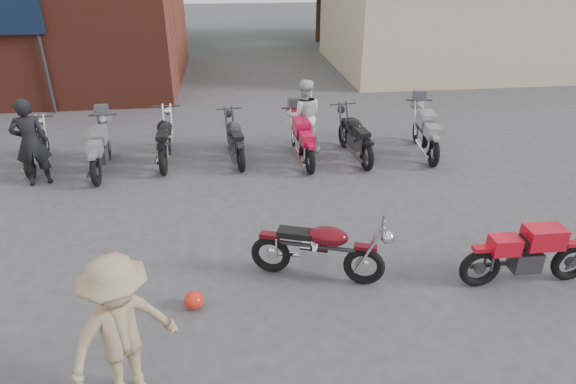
{
  "coord_description": "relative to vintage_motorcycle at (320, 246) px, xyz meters",
  "views": [
    {
      "loc": [
        -1.22,
        -5.67,
        4.59
      ],
      "look_at": [
        -0.3,
        1.62,
        0.9
      ],
      "focal_mm": 30.0,
      "sensor_mm": 36.0,
      "label": 1
    }
  ],
  "objects": [
    {
      "name": "ground",
      "position": [
        -0.03,
        -0.37,
        -0.58
      ],
      "size": [
        90.0,
        90.0,
        0.0
      ],
      "primitive_type": "plane",
      "color": "#39393C"
    },
    {
      "name": "brick_building",
      "position": [
        -9.03,
        13.63,
        1.42
      ],
      "size": [
        12.0,
        8.0,
        4.0
      ],
      "primitive_type": "cube",
      "color": "maroon",
      "rests_on": "ground"
    },
    {
      "name": "stucco_building",
      "position": [
        8.47,
        14.63,
        1.17
      ],
      "size": [
        10.0,
        8.0,
        3.5
      ],
      "primitive_type": "cube",
      "color": "tan",
      "rests_on": "ground"
    },
    {
      "name": "vintage_motorcycle",
      "position": [
        0.0,
        0.0,
        0.0
      ],
      "size": [
        2.12,
        1.3,
        1.17
      ],
      "primitive_type": null,
      "rotation": [
        0.0,
        0.0,
        -0.34
      ],
      "color": "#560A12",
      "rests_on": "ground"
    },
    {
      "name": "sportbike",
      "position": [
        3.14,
        -0.52,
        0.0
      ],
      "size": [
        2.03,
        0.7,
        1.17
      ],
      "primitive_type": null,
      "rotation": [
        0.0,
        0.0,
        -0.02
      ],
      "color": "red",
      "rests_on": "ground"
    },
    {
      "name": "helmet",
      "position": [
        -1.9,
        -0.48,
        -0.45
      ],
      "size": [
        0.37,
        0.37,
        0.26
      ],
      "primitive_type": "ellipsoid",
      "rotation": [
        0.0,
        0.0,
        0.41
      ],
      "color": "red",
      "rests_on": "ground"
    },
    {
      "name": "person_dark",
      "position": [
        -5.47,
        4.13,
        0.38
      ],
      "size": [
        0.81,
        0.65,
        1.92
      ],
      "primitive_type": "imported",
      "rotation": [
        0.0,
        0.0,
        3.45
      ],
      "color": "black",
      "rests_on": "ground"
    },
    {
      "name": "person_light",
      "position": [
        0.59,
        5.35,
        0.33
      ],
      "size": [
        0.93,
        0.75,
        1.83
      ],
      "primitive_type": "imported",
      "rotation": [
        0.0,
        0.0,
        3.08
      ],
      "color": "silver",
      "rests_on": "ground"
    },
    {
      "name": "person_tan",
      "position": [
        -2.5,
        -1.97,
        0.37
      ],
      "size": [
        1.41,
        1.33,
        1.92
      ],
      "primitive_type": "imported",
      "rotation": [
        0.0,
        0.0,
        0.68
      ],
      "color": "#937C5A",
      "rests_on": "ground"
    },
    {
      "name": "row_bike_0",
      "position": [
        -5.78,
        5.12,
        -0.04
      ],
      "size": [
        0.79,
        1.93,
        1.09
      ],
      "primitive_type": null,
      "rotation": [
        0.0,
        0.0,
        1.66
      ],
      "color": "black",
      "rests_on": "ground"
    },
    {
      "name": "row_bike_1",
      "position": [
        -4.23,
        4.66,
        0.02
      ],
      "size": [
        0.81,
        2.11,
        1.2
      ],
      "primitive_type": null,
      "rotation": [
        0.0,
        0.0,
        1.63
      ],
      "color": "gray",
      "rests_on": "ground"
    },
    {
      "name": "row_bike_2",
      "position": [
        -2.81,
        5.07,
        0.04
      ],
      "size": [
        0.72,
        2.14,
        1.24
      ],
      "primitive_type": null,
      "rotation": [
        0.0,
        0.0,
        1.58
      ],
      "color": "black",
      "rests_on": "ground"
    },
    {
      "name": "row_bike_3",
      "position": [
        -1.15,
        4.97,
        -0.01
      ],
      "size": [
        0.92,
        2.06,
        1.15
      ],
      "primitive_type": null,
      "rotation": [
        0.0,
        0.0,
        1.71
      ],
      "color": "#262628",
      "rests_on": "ground"
    },
    {
      "name": "row_bike_4",
      "position": [
        0.45,
        4.68,
        0.02
      ],
      "size": [
        0.83,
        2.12,
        1.2
      ],
      "primitive_type": null,
      "rotation": [
        0.0,
        0.0,
        1.64
      ],
      "color": "#C4103B",
      "rests_on": "ground"
    },
    {
      "name": "row_bike_5",
      "position": [
        1.75,
        4.73,
        0.03
      ],
      "size": [
        0.93,
        2.19,
        1.23
      ],
      "primitive_type": null,
      "rotation": [
        0.0,
        0.0,
        1.68
      ],
      "color": "black",
      "rests_on": "ground"
    },
    {
      "name": "row_bike_6",
      "position": [
        3.56,
        4.76,
        0.04
      ],
      "size": [
        0.98,
        2.23,
        1.25
      ],
      "primitive_type": null,
      "rotation": [
        0.0,
        0.0,
        1.44
      ],
      "color": "gray",
      "rests_on": "ground"
    }
  ]
}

